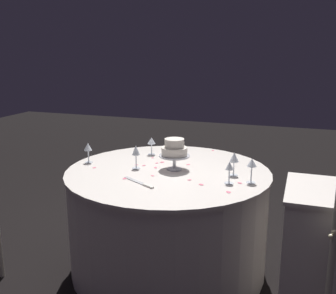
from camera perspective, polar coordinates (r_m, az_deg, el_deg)
The scene contains 27 objects.
ground_plane at distance 3.14m, azimuth 0.00°, elevation -16.70°, with size 12.00×12.00×0.00m, color black.
decorative_arch at distance 2.20m, azimuth -4.70°, elevation 10.59°, with size 2.22×0.06×2.24m.
main_table at distance 2.96m, azimuth 0.00°, elevation -10.37°, with size 1.46×1.46×0.76m.
side_table at distance 2.67m, azimuth 22.33°, elevation -13.93°, with size 0.57×0.57×0.80m.
tiered_cake at distance 2.80m, azimuth 0.93°, elevation -0.41°, with size 0.22×0.22×0.23m.
wine_glass_0 at distance 2.58m, azimuth 12.02°, elevation -2.46°, with size 0.06×0.06×0.16m.
wine_glass_1 at distance 3.04m, azimuth -11.48°, elevation -0.12°, with size 0.06×0.06×0.16m.
wine_glass_2 at distance 2.84m, azimuth -4.66°, elevation -0.65°, with size 0.06×0.06×0.17m.
wine_glass_3 at distance 2.71m, azimuth 9.53°, elevation -1.61°, with size 0.06×0.06×0.16m.
wine_glass_4 at distance 2.55m, azimuth 8.88°, elevation -2.95°, with size 0.06×0.06×0.15m.
wine_glass_5 at distance 3.21m, azimuth -2.40°, elevation 0.79°, with size 0.07×0.07×0.14m.
cake_knife at distance 2.55m, azimuth -3.95°, elevation -5.22°, with size 0.27×0.16×0.01m.
rose_petal_0 at distance 2.54m, azimuth 4.81°, elevation -5.42°, with size 0.04×0.03×0.00m, color #EA6B84.
rose_petal_1 at distance 2.43m, azimuth 8.73°, elevation -6.44°, with size 0.04×0.03×0.00m, color #EA6B84.
rose_petal_2 at distance 3.02m, azimuth -0.83°, elevation -2.20°, with size 0.04×0.03×0.00m, color #EA6B84.
rose_petal_3 at distance 2.94m, azimuth -3.49°, elevation -2.67°, with size 0.03×0.02×0.00m, color #EA6B84.
rose_petal_4 at distance 2.62m, azimuth 3.11°, elevation -4.76°, with size 0.03×0.02×0.00m, color #EA6B84.
rose_petal_5 at distance 3.38m, azimuth 6.51°, elevation -0.49°, with size 0.03×0.02×0.00m, color #EA6B84.
rose_petal_6 at distance 2.96m, azimuth 2.96°, elevation -2.54°, with size 0.03×0.02×0.00m, color #EA6B84.
rose_petal_7 at distance 2.60m, azimuth 10.35°, elevation -5.13°, with size 0.03×0.02×0.00m, color #EA6B84.
rose_petal_8 at distance 2.99m, azimuth -1.63°, elevation -2.33°, with size 0.03×0.02×0.00m, color #EA6B84.
rose_petal_9 at distance 2.88m, azimuth -1.82°, elevation -2.99°, with size 0.03×0.02×0.00m, color #EA6B84.
rose_petal_10 at distance 2.96m, azimuth -4.58°, elevation -2.58°, with size 0.02×0.02×0.00m, color #EA6B84.
rose_petal_11 at distance 2.70m, azimuth -2.25°, elevation -4.16°, with size 0.03×0.02×0.00m, color #EA6B84.
rose_petal_12 at distance 2.93m, azimuth -10.61°, elevation -2.95°, with size 0.03×0.02×0.00m, color #EA6B84.
rose_petal_13 at distance 2.66m, azimuth -6.26°, elevation -4.53°, with size 0.04×0.03×0.00m, color #EA6B84.
rose_petal_14 at distance 3.14m, azimuth -2.25°, elevation -1.56°, with size 0.03×0.02×0.00m, color #EA6B84.
Camera 1 is at (-0.89, 2.55, 1.60)m, focal length 42.18 mm.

